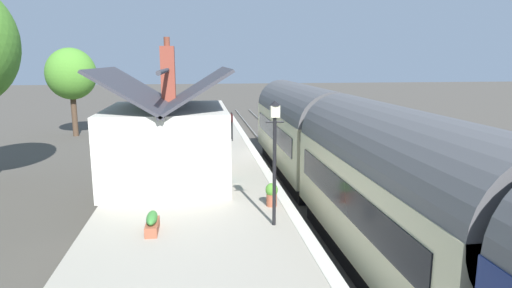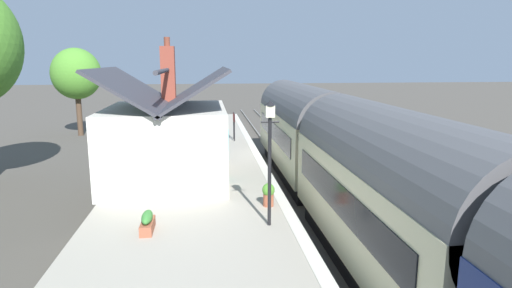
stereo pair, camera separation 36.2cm
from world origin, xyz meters
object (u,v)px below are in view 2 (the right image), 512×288
Objects in this scene: lamp_post_platform at (270,139)px; planter_edge_far at (209,138)px; planter_bench_left at (169,120)px; station_sign_board at (234,120)px; train at (389,191)px; planter_edge_near at (268,194)px; tree_far_right at (76,74)px; bench_near_building at (205,126)px; bench_by_lamp at (203,140)px; planter_by_door at (192,129)px; station_building at (167,141)px; planter_under_sign at (203,119)px; planter_corner_building at (168,128)px; planter_bench_right at (147,222)px.

planter_edge_far is at bearing 7.25° from lamp_post_platform.
lamp_post_platform is at bearing -167.75° from planter_bench_left.
station_sign_board is at bearing 0.45° from lamp_post_platform.
lamp_post_platform is at bearing 62.99° from train.
tree_far_right is at bearing 29.61° from planter_edge_near.
bench_near_building reaches higher than planter_edge_near.
station_sign_board is at bearing -126.21° from tree_far_right.
train reaches higher than bench_by_lamp.
train is 34.57× the size of planter_by_door.
planter_bench_left is 7.98m from station_sign_board.
station_building is 4.10× the size of bench_by_lamp.
planter_corner_building is (-2.10, 2.26, -0.21)m from planter_under_sign.
planter_edge_far is (-7.60, -2.75, -0.01)m from planter_bench_left.
lamp_post_platform reaches higher than bench_by_lamp.
station_building is 3.66× the size of station_sign_board.
planter_under_sign is at bearing 7.09° from planter_edge_near.
planter_under_sign is 5.93m from station_sign_board.
planter_by_door reaches higher than planter_edge_far.
station_sign_board is (2.39, -1.76, 0.71)m from bench_by_lamp.
station_building is 6.03m from bench_by_lamp.
planter_bench_right is 16.74m from planter_corner_building.
station_sign_board reaches higher than planter_edge_far.
planter_corner_building is (18.11, 7.00, -1.08)m from train.
station_building is 11.78m from planter_corner_building.
tree_far_right is at bearing 31.29° from train.
planter_edge_far is at bearing 9.40° from planter_edge_near.
planter_edge_near is (-15.08, -4.39, 0.14)m from planter_corner_building.
planter_edge_near reaches higher than planter_bench_right.
planter_by_door is 0.14× the size of tree_far_right.
lamp_post_platform is at bearing -172.75° from planter_edge_far.
tree_far_right is (2.27, 8.92, 3.09)m from planter_under_sign.
tree_far_right is (7.87, 10.75, 2.37)m from station_sign_board.
planter_bench_left is 18.86m from planter_edge_near.
station_sign_board is (-2.56, -1.68, 0.71)m from bench_near_building.
planter_under_sign reaches higher than planter_by_door.
bench_by_lamp is at bearing 12.70° from planter_edge_near.
station_building reaches higher than train.
station_sign_board is at bearing -146.70° from bench_near_building.
train is 5.19× the size of station_building.
planter_bench_right is (-15.78, 1.56, -0.22)m from bench_near_building.
planter_edge_far is 0.24× the size of lamp_post_platform.
bench_by_lamp reaches higher than planter_bench_left.
station_building is 7.72× the size of planter_edge_near.
tree_far_right reaches higher than planter_corner_building.
station_building reaches higher than lamp_post_platform.
lamp_post_platform is at bearing -179.55° from station_sign_board.
station_sign_board reaches higher than planter_bench_left.
station_building is 10.87m from bench_near_building.
planter_corner_building is 0.26× the size of lamp_post_platform.
lamp_post_platform is 2.24× the size of station_sign_board.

